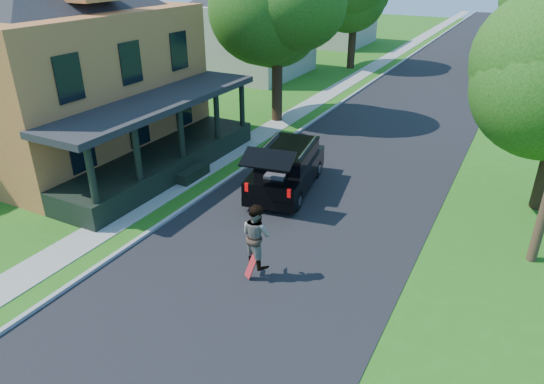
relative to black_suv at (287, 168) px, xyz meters
The scene contains 12 objects.
ground 7.16m from the black_suv, 76.89° to the right, with size 140.00×140.00×0.00m, color #286514.
street 13.21m from the black_suv, 82.98° to the left, with size 8.00×120.00×0.02m, color black.
curb 13.34m from the black_suv, 100.56° to the left, with size 0.15×120.00×0.12m, color gray.
sidewalk 13.71m from the black_suv, 106.96° to the left, with size 1.30×120.00×0.03m, color gray.
front_walk 7.99m from the black_suv, behind, with size 6.50×1.20×0.03m, color gray.
main_house 11.94m from the black_suv, behind, with size 15.56×15.56×10.10m.
neighbor_house_mid 21.08m from the black_suv, 124.83° to the left, with size 12.78×12.78×8.30m.
neighbor_house_far 35.31m from the black_suv, 109.77° to the left, with size 12.78×12.78×8.30m.
black_suv is the anchor object (origin of this frame).
skateboarder 5.72m from the black_suv, 71.82° to the right, with size 1.08×0.96×1.84m.
skateboard 5.96m from the black_suv, 72.71° to the right, with size 0.44×0.26×0.85m.
tree_left_mid 10.11m from the black_suv, 120.09° to the left, with size 6.97×6.77×9.00m.
Camera 1 is at (5.88, -8.28, 8.15)m, focal length 32.00 mm.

